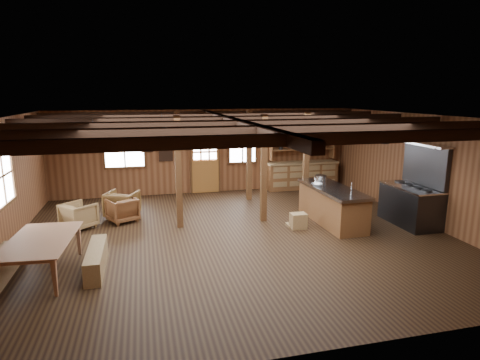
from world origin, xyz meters
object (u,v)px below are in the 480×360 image
object	(u,v)px
kitchen_island	(332,205)
commercial_range	(413,199)
armchair_b	(122,204)
armchair_c	(79,216)
armchair_a	(122,210)
dining_table	(44,257)

from	to	relation	value
kitchen_island	commercial_range	distance (m)	2.06
armchair_b	armchair_c	world-z (taller)	armchair_b
kitchen_island	armchair_c	distance (m)	6.45
armchair_a	armchair_b	size ratio (longest dim) A/B	0.89
commercial_range	dining_table	xyz separation A→B (m)	(-8.54, -0.98, -0.32)
kitchen_island	dining_table	bearing A→B (deg)	-167.68
commercial_range	armchair_c	xyz separation A→B (m)	(-8.31, 1.68, -0.34)
kitchen_island	armchair_a	bearing A→B (deg)	164.23
kitchen_island	armchair_b	bearing A→B (deg)	160.06
dining_table	armchair_c	world-z (taller)	dining_table
commercial_range	dining_table	world-z (taller)	commercial_range
armchair_b	armchair_c	xyz separation A→B (m)	(-1.02, -0.73, -0.03)
dining_table	armchair_b	bearing A→B (deg)	-16.06
armchair_c	armchair_a	bearing A→B (deg)	-115.80
kitchen_island	commercial_range	xyz separation A→B (m)	(1.96, -0.61, 0.19)
kitchen_island	armchair_b	xyz separation A→B (m)	(-5.34, 1.80, -0.12)
armchair_a	armchair_b	bearing A→B (deg)	-114.59
dining_table	armchair_a	distance (m)	3.23
kitchen_island	armchair_a	xyz separation A→B (m)	(-5.32, 1.38, -0.16)
kitchen_island	armchair_a	world-z (taller)	kitchen_island
commercial_range	dining_table	size ratio (longest dim) A/B	1.05
kitchen_island	commercial_range	bearing A→B (deg)	-18.50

